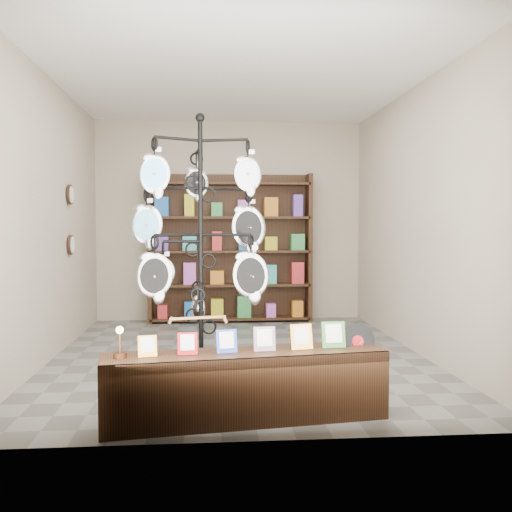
% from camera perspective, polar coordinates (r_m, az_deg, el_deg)
% --- Properties ---
extents(ground, '(5.00, 5.00, 0.00)m').
position_cam_1_polar(ground, '(6.36, -1.73, -9.93)').
color(ground, slate).
rests_on(ground, ground).
extents(room_envelope, '(5.00, 5.00, 5.00)m').
position_cam_1_polar(room_envelope, '(6.21, -1.76, 6.94)').
color(room_envelope, '#B0A68D').
rests_on(room_envelope, ground).
extents(display_tree, '(1.19, 1.08, 2.33)m').
position_cam_1_polar(display_tree, '(4.66, -5.56, 2.07)').
color(display_tree, black).
rests_on(display_tree, ground).
extents(front_shelf, '(2.10, 0.69, 0.73)m').
position_cam_1_polar(front_shelf, '(4.27, -1.03, -12.85)').
color(front_shelf, black).
rests_on(front_shelf, ground).
extents(back_shelving, '(2.42, 0.36, 2.20)m').
position_cam_1_polar(back_shelving, '(8.50, -2.59, 0.34)').
color(back_shelving, black).
rests_on(back_shelving, ground).
extents(wall_clocks, '(0.03, 0.24, 0.84)m').
position_cam_1_polar(wall_clocks, '(7.18, -18.05, 3.46)').
color(wall_clocks, black).
rests_on(wall_clocks, ground).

